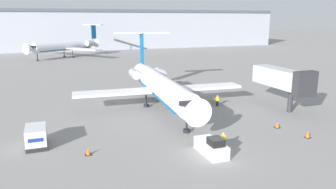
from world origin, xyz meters
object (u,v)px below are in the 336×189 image
at_px(traffic_cone_left, 88,152).
at_px(jet_bridge, 283,79).
at_px(luggage_cart, 36,137).
at_px(traffic_cone_mid, 308,134).
at_px(airplane_parked_far_left, 66,46).
at_px(airplane_main, 161,85).
at_px(worker_by_wing, 217,100).
at_px(traffic_cone_right, 277,125).
at_px(pushback_tug, 211,147).
at_px(worker_near_tug, 223,141).

distance_m(traffic_cone_left, jet_bridge, 29.86).
height_order(luggage_cart, traffic_cone_mid, luggage_cart).
relative_size(traffic_cone_mid, airplane_parked_far_left, 0.03).
bearing_deg(airplane_main, airplane_parked_far_left, 97.28).
distance_m(worker_by_wing, traffic_cone_left, 23.77).
xyz_separation_m(traffic_cone_right, airplane_parked_far_left, (-19.39, 85.33, 3.69)).
xyz_separation_m(traffic_cone_mid, airplane_parked_far_left, (-20.33, 89.34, 3.62)).
bearing_deg(traffic_cone_right, jet_bridge, 48.75).
relative_size(airplane_main, worker_by_wing, 17.51).
relative_size(pushback_tug, luggage_cart, 1.22).
bearing_deg(airplane_parked_far_left, traffic_cone_mid, -77.18).
bearing_deg(traffic_cone_left, traffic_cone_mid, -8.81).
height_order(pushback_tug, traffic_cone_right, pushback_tug).
bearing_deg(traffic_cone_mid, airplane_main, 122.19).
xyz_separation_m(traffic_cone_left, jet_bridge, (28.65, 7.34, 4.10)).
distance_m(luggage_cart, worker_by_wing, 26.50).
bearing_deg(traffic_cone_right, airplane_main, 126.69).
height_order(airplane_main, pushback_tug, airplane_main).
xyz_separation_m(worker_by_wing, traffic_cone_right, (1.96, -11.50, -0.55)).
xyz_separation_m(worker_near_tug, worker_by_wing, (7.71, 15.35, -0.10)).
bearing_deg(airplane_parked_far_left, pushback_tug, -84.80).
height_order(airplane_main, traffic_cone_left, airplane_main).
bearing_deg(luggage_cart, jet_bridge, 5.65).
relative_size(airplane_parked_far_left, jet_bridge, 2.55).
height_order(traffic_cone_left, traffic_cone_right, traffic_cone_left).
bearing_deg(traffic_cone_left, airplane_parked_far_left, 87.89).
bearing_deg(traffic_cone_left, worker_by_wing, 29.98).
bearing_deg(pushback_tug, luggage_cart, 153.60).
xyz_separation_m(pushback_tug, traffic_cone_right, (11.23, 4.30, -0.41)).
distance_m(traffic_cone_mid, airplane_parked_far_left, 91.69).
height_order(worker_near_tug, traffic_cone_mid, worker_near_tug).
bearing_deg(traffic_cone_right, pushback_tug, -159.03).
xyz_separation_m(worker_near_tug, traffic_cone_left, (-12.88, 3.47, -0.63)).
relative_size(airplane_main, luggage_cart, 8.51).
relative_size(traffic_cone_right, airplane_parked_far_left, 0.03).
height_order(airplane_main, airplane_parked_far_left, airplane_parked_far_left).
xyz_separation_m(airplane_main, pushback_tug, (-0.99, -18.05, -2.64)).
distance_m(airplane_main, traffic_cone_right, 17.41).
xyz_separation_m(luggage_cart, jet_bridge, (33.39, 3.30, 3.38)).
bearing_deg(traffic_cone_mid, worker_near_tug, 179.12).
bearing_deg(traffic_cone_right, worker_by_wing, 99.67).
xyz_separation_m(airplane_main, traffic_cone_right, (10.24, -13.74, -3.05)).
relative_size(worker_near_tug, traffic_cone_right, 2.69).
distance_m(traffic_cone_left, airplane_parked_far_left, 85.84).
xyz_separation_m(worker_near_tug, jet_bridge, (15.77, 10.81, 3.47)).
distance_m(airplane_parked_far_left, jet_bridge, 82.41).
distance_m(airplane_main, worker_near_tug, 17.76).
xyz_separation_m(traffic_cone_mid, jet_bridge, (5.17, 10.98, 4.04)).
distance_m(traffic_cone_right, airplane_parked_far_left, 87.58).
bearing_deg(worker_by_wing, jet_bridge, -29.34).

